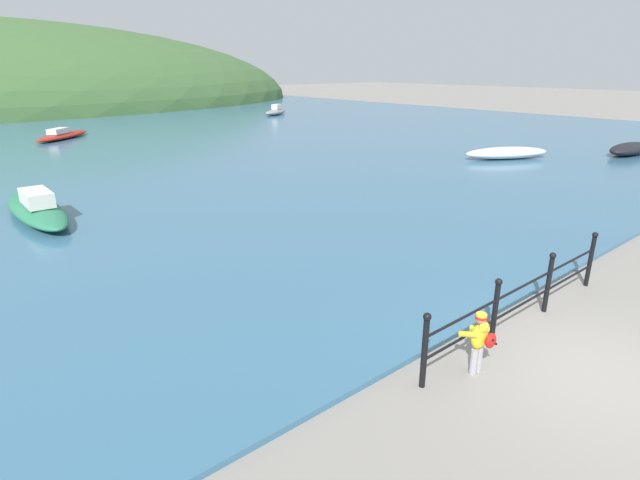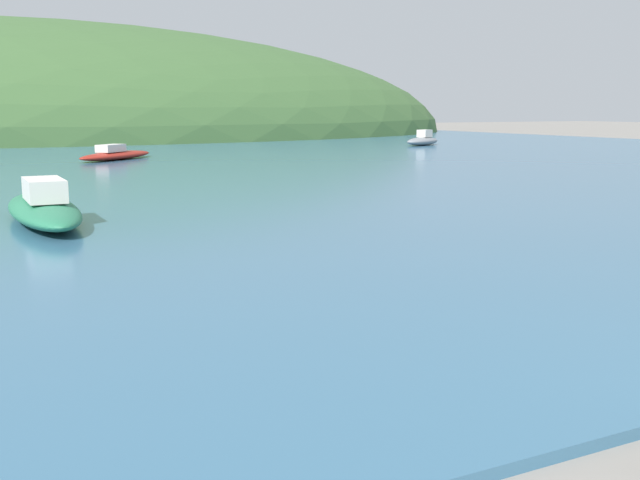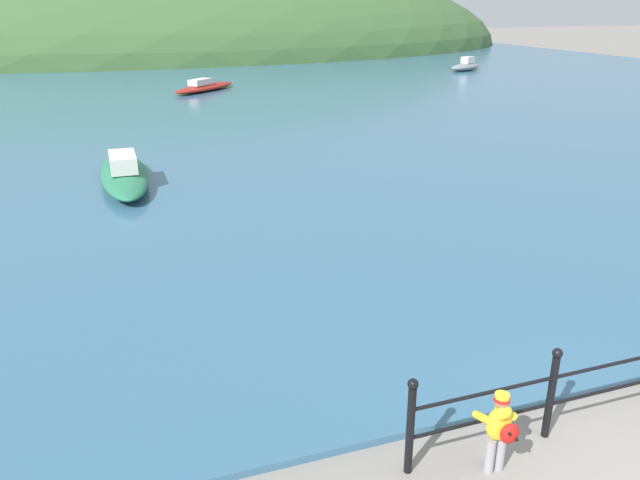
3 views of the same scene
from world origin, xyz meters
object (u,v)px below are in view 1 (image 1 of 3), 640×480
child_in_coat (480,338)px  boat_far_left (507,153)px  boat_nearest_quay (37,208)px  boat_blue_hull (630,149)px  boat_twin_mast (276,112)px  boat_green_fishing (62,135)px

child_in_coat → boat_far_left: (16.93, 9.41, -0.23)m
child_in_coat → boat_nearest_quay: boat_nearest_quay is taller
boat_blue_hull → boat_twin_mast: bearing=92.4°
boat_far_left → boat_green_fishing: boat_green_fishing is taller
boat_twin_mast → boat_nearest_quay: (-24.88, -22.53, -0.01)m
boat_nearest_quay → child_in_coat: bearing=-76.1°
boat_green_fishing → child_in_coat: bearing=-93.7°
boat_twin_mast → boat_green_fishing: size_ratio=0.77×
child_in_coat → boat_blue_hull: 23.65m
child_in_coat → boat_far_left: bearing=29.1°
boat_far_left → boat_nearest_quay: boat_nearest_quay is taller
boat_blue_hull → boat_green_fishing: bearing=129.5°
child_in_coat → boat_green_fishing: 31.27m
boat_nearest_quay → boat_green_fishing: bearing=73.7°
boat_green_fishing → boat_nearest_quay: (-5.28, -18.06, 0.07)m
boat_far_left → boat_green_fishing: size_ratio=1.01×
boat_green_fishing → boat_nearest_quay: boat_nearest_quay is taller
boat_blue_hull → boat_nearest_quay: size_ratio=0.74×
child_in_coat → boat_far_left: child_in_coat is taller
child_in_coat → boat_twin_mast: bearing=58.8°
boat_blue_hull → boat_far_left: bearing=149.7°
boat_green_fishing → boat_far_left: bearing=-55.6°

